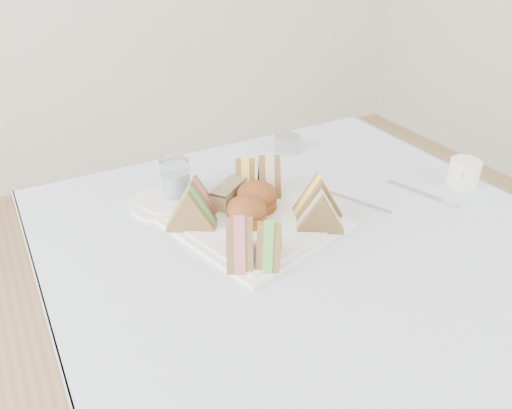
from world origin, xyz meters
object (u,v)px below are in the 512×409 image
table (303,366)px  creamer_jug (464,173)px  serving_plate (256,222)px  water_glass (176,180)px

table → creamer_jug: creamer_jug is taller
serving_plate → creamer_jug: size_ratio=4.18×
table → water_glass: water_glass is taller
water_glass → table: bearing=-57.4°
table → water_glass: size_ratio=9.18×
table → water_glass: 0.54m
water_glass → creamer_jug: water_glass is taller
table → creamer_jug: 0.60m
serving_plate → water_glass: size_ratio=3.11×
serving_plate → creamer_jug: (0.52, -0.09, 0.03)m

